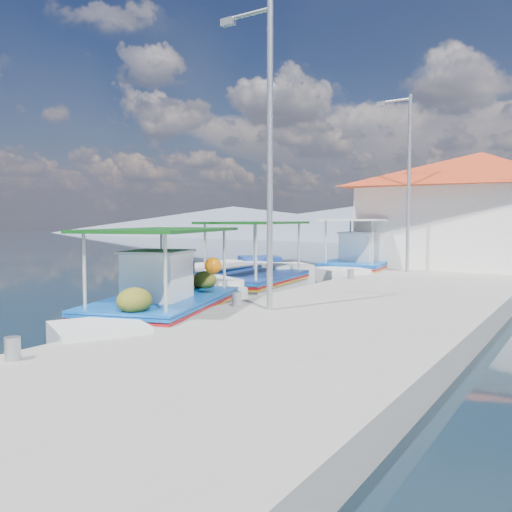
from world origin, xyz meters
The scene contains 10 objects.
ground centered at (0.00, 0.00, 0.00)m, with size 160.00×160.00×0.00m, color black.
quay centered at (5.90, 6.00, 0.25)m, with size 5.00×44.00×0.50m, color gray.
bollards centered at (3.80, 5.25, 0.65)m, with size 0.20×17.20×0.30m.
main_caique centered at (2.50, 1.28, 0.45)m, with size 3.54×6.76×2.35m.
caique_green_canopy centered at (1.73, 5.95, 0.37)m, with size 2.48×6.61×2.49m.
caique_blue_hull centered at (-0.49, 7.12, 0.33)m, with size 2.04×6.80×1.21m.
caique_far centered at (2.48, 12.07, 0.48)m, with size 2.81×7.28×2.57m.
harbor_building centered at (6.20, 15.00, 2.78)m, with size 10.49×10.49×4.40m.
lamp_post_near centered at (4.51, 2.00, 3.85)m, with size 1.21×0.14×6.00m.
lamp_post_far centered at (4.51, 11.00, 3.85)m, with size 1.21×0.14×6.00m.
Camera 1 is at (10.04, -6.84, 2.31)m, focal length 36.80 mm.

